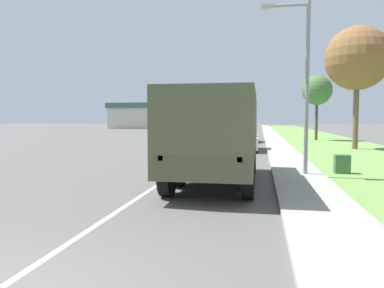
{
  "coord_description": "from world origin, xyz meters",
  "views": [
    {
      "loc": [
        3.13,
        -3.33,
        2.1
      ],
      "look_at": [
        0.71,
        10.01,
        1.15
      ],
      "focal_mm": 35.0,
      "sensor_mm": 36.0,
      "label": 1
    }
  ],
  "objects": [
    {
      "name": "sidewalk_right",
      "position": [
        4.5,
        40.0,
        0.06
      ],
      "size": [
        1.8,
        120.0,
        0.12
      ],
      "color": "#9E9B93",
      "rests_on": "ground"
    },
    {
      "name": "grass_strip_right",
      "position": [
        8.9,
        40.0,
        0.01
      ],
      "size": [
        7.0,
        120.0,
        0.02
      ],
      "color": "#6B9347",
      "rests_on": "ground"
    },
    {
      "name": "military_truck",
      "position": [
        1.78,
        8.53,
        1.66
      ],
      "size": [
        2.44,
        7.1,
        2.88
      ],
      "color": "#545B3D",
      "rests_on": "ground"
    },
    {
      "name": "car_third_ahead",
      "position": [
        -1.61,
        38.94,
        0.64
      ],
      "size": [
        1.83,
        4.85,
        1.39
      ],
      "color": "navy",
      "rests_on": "ground"
    },
    {
      "name": "utility_box",
      "position": [
        6.2,
        11.46,
        0.37
      ],
      "size": [
        0.55,
        0.45,
        0.7
      ],
      "color": "#3D7042",
      "rests_on": "grass_strip_right"
    },
    {
      "name": "tree_far_right",
      "position": [
        8.35,
        33.24,
        4.65
      ],
      "size": [
        2.77,
        2.77,
        6.05
      ],
      "color": "#4C3D2D",
      "rests_on": "grass_strip_right"
    },
    {
      "name": "building_distant",
      "position": [
        -18.73,
        71.64,
        2.55
      ],
      "size": [
        15.19,
        13.43,
        5.04
      ],
      "color": "beige",
      "rests_on": "ground"
    },
    {
      "name": "car_second_ahead",
      "position": [
        1.81,
        29.8,
        0.76
      ],
      "size": [
        1.86,
        4.08,
        1.7
      ],
      "color": "black",
      "rests_on": "ground"
    },
    {
      "name": "lamp_post",
      "position": [
        4.52,
        10.4,
        3.79
      ],
      "size": [
        1.69,
        0.24,
        6.06
      ],
      "color": "gray",
      "rests_on": "sidewalk_right"
    },
    {
      "name": "car_nearest_ahead",
      "position": [
        2.15,
        21.13,
        0.75
      ],
      "size": [
        1.81,
        4.79,
        1.69
      ],
      "color": "silver",
      "rests_on": "ground"
    },
    {
      "name": "ground_plane",
      "position": [
        0.0,
        40.0,
        0.0
      ],
      "size": [
        180.0,
        180.0,
        0.0
      ],
      "primitive_type": "plane",
      "color": "#565451"
    },
    {
      "name": "tree_mid_right",
      "position": [
        9.45,
        23.33,
        6.02
      ],
      "size": [
        4.22,
        4.22,
        8.14
      ],
      "color": "brown",
      "rests_on": "grass_strip_right"
    },
    {
      "name": "lane_centre_stripe",
      "position": [
        0.0,
        40.0,
        0.0
      ],
      "size": [
        0.12,
        120.0,
        0.0
      ],
      "color": "silver",
      "rests_on": "ground"
    }
  ]
}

